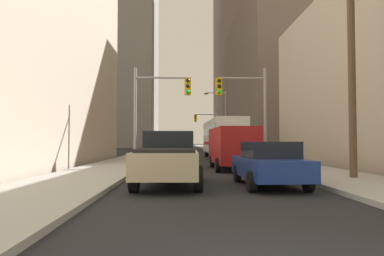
% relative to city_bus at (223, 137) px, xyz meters
% --- Properties ---
extents(sidewalk_left, '(3.49, 160.00, 0.15)m').
position_rel_city_bus_xyz_m(sidewalk_left, '(-7.64, 21.69, -1.85)').
color(sidewalk_left, '#9E9E99').
rests_on(sidewalk_left, ground).
extents(sidewalk_right, '(3.49, 160.00, 0.15)m').
position_rel_city_bus_xyz_m(sidewalk_right, '(2.56, 21.69, -1.85)').
color(sidewalk_right, '#9E9E99').
rests_on(sidewalk_right, ground).
extents(city_bus, '(2.76, 11.55, 3.40)m').
position_rel_city_bus_xyz_m(city_bus, '(0.00, 0.00, 0.00)').
color(city_bus, silver).
rests_on(city_bus, ground).
extents(pickup_truck_beige, '(2.20, 5.44, 1.90)m').
position_rel_city_bus_xyz_m(pickup_truck_beige, '(-4.15, -19.09, -1.00)').
color(pickup_truck_beige, '#C6B793').
rests_on(pickup_truck_beige, ground).
extents(cargo_van_red, '(2.17, 5.28, 2.26)m').
position_rel_city_bus_xyz_m(cargo_van_red, '(-0.94, -12.57, -0.64)').
color(cargo_van_red, maroon).
rests_on(cargo_van_red, ground).
extents(sedan_blue, '(1.95, 4.26, 1.52)m').
position_rel_city_bus_xyz_m(sedan_blue, '(-0.73, -19.75, -1.16)').
color(sedan_blue, navy).
rests_on(sedan_blue, ground).
extents(sedan_grey, '(1.95, 4.21, 1.52)m').
position_rel_city_bus_xyz_m(sedan_grey, '(-4.11, -9.67, -1.16)').
color(sedan_grey, slate).
rests_on(sedan_grey, ground).
extents(sedan_white, '(1.95, 4.21, 1.52)m').
position_rel_city_bus_xyz_m(sedan_white, '(-4.16, -2.30, -1.16)').
color(sedan_white, white).
rests_on(sedan_white, ground).
extents(traffic_signal_near_left, '(3.45, 0.44, 6.00)m').
position_rel_city_bus_xyz_m(traffic_signal_near_left, '(-5.04, -10.28, 2.10)').
color(traffic_signal_near_left, gray).
rests_on(traffic_signal_near_left, ground).
extents(traffic_signal_near_right, '(3.11, 0.44, 6.00)m').
position_rel_city_bus_xyz_m(traffic_signal_near_right, '(0.12, -10.28, 2.08)').
color(traffic_signal_near_right, gray).
rests_on(traffic_signal_near_right, ground).
extents(traffic_signal_far_right, '(3.40, 0.44, 6.00)m').
position_rel_city_bus_xyz_m(traffic_signal_far_right, '(-0.01, 18.96, 2.10)').
color(traffic_signal_far_right, gray).
rests_on(traffic_signal_far_right, ground).
extents(utility_pole_right, '(2.20, 0.28, 10.32)m').
position_rel_city_bus_xyz_m(utility_pole_right, '(2.91, -18.25, 3.51)').
color(utility_pole_right, brown).
rests_on(utility_pole_right, ground).
extents(street_lamp_right, '(2.67, 0.32, 7.50)m').
position_rel_city_bus_xyz_m(street_lamp_right, '(1.08, 10.02, 2.64)').
color(street_lamp_right, gray).
rests_on(street_lamp_right, ground).
extents(building_left_far_tower, '(19.28, 24.97, 71.54)m').
position_rel_city_bus_xyz_m(building_left_far_tower, '(-20.46, 63.74, 33.84)').
color(building_left_far_tower, gray).
rests_on(building_left_far_tower, ground).
extents(building_right_mid_block, '(15.11, 27.48, 21.15)m').
position_rel_city_bus_xyz_m(building_right_mid_block, '(12.24, 20.46, 8.64)').
color(building_right_mid_block, '#66564C').
rests_on(building_right_mid_block, ground).
extents(building_right_far_highrise, '(20.19, 21.91, 50.10)m').
position_rel_city_bus_xyz_m(building_right_far_highrise, '(15.63, 59.31, 23.12)').
color(building_right_far_highrise, '#66564C').
rests_on(building_right_far_highrise, ground).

